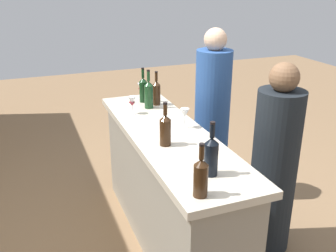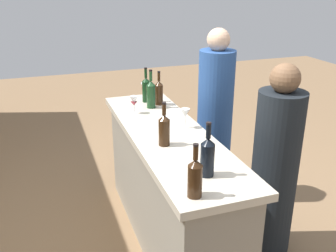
# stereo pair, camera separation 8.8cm
# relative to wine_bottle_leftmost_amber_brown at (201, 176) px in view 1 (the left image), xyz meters

# --- Properties ---
(ground_plane) EXTENTS (12.00, 12.00, 0.00)m
(ground_plane) POSITION_rel_wine_bottle_leftmost_amber_brown_xyz_m (0.86, -0.15, -1.06)
(ground_plane) COLOR #846647
(bar_counter) EXTENTS (1.96, 0.55, 0.95)m
(bar_counter) POSITION_rel_wine_bottle_leftmost_amber_brown_xyz_m (0.86, -0.15, -0.58)
(bar_counter) COLOR gray
(bar_counter) RESTS_ON ground
(wine_bottle_leftmost_amber_brown) EXTENTS (0.08, 0.08, 0.30)m
(wine_bottle_leftmost_amber_brown) POSITION_rel_wine_bottle_leftmost_amber_brown_xyz_m (0.00, 0.00, 0.00)
(wine_bottle_leftmost_amber_brown) COLOR #331E0F
(wine_bottle_leftmost_amber_brown) RESTS_ON bar_counter
(wine_bottle_second_left_near_black) EXTENTS (0.08, 0.08, 0.32)m
(wine_bottle_second_left_near_black) POSITION_rel_wine_bottle_leftmost_amber_brown_xyz_m (0.18, -0.15, 0.01)
(wine_bottle_second_left_near_black) COLOR black
(wine_bottle_second_left_near_black) RESTS_ON bar_counter
(wine_bottle_center_amber_brown) EXTENTS (0.08, 0.08, 0.30)m
(wine_bottle_center_amber_brown) POSITION_rel_wine_bottle_leftmost_amber_brown_xyz_m (0.66, -0.06, 0.00)
(wine_bottle_center_amber_brown) COLOR #331E0F
(wine_bottle_center_amber_brown) RESTS_ON bar_counter
(wine_bottle_second_right_olive_green) EXTENTS (0.07, 0.07, 0.33)m
(wine_bottle_second_right_olive_green) POSITION_rel_wine_bottle_leftmost_amber_brown_xyz_m (1.43, -0.20, 0.01)
(wine_bottle_second_right_olive_green) COLOR #193D1E
(wine_bottle_second_right_olive_green) RESTS_ON bar_counter
(wine_bottle_rightmost_amber_brown) EXTENTS (0.07, 0.07, 0.30)m
(wine_bottle_rightmost_amber_brown) POSITION_rel_wine_bottle_leftmost_amber_brown_xyz_m (1.49, -0.29, 0.00)
(wine_bottle_rightmost_amber_brown) COLOR #331E0F
(wine_bottle_rightmost_amber_brown) RESTS_ON bar_counter
(wine_bottle_far_right_dark_green) EXTENTS (0.07, 0.07, 0.31)m
(wine_bottle_far_right_dark_green) POSITION_rel_wine_bottle_leftmost_amber_brown_xyz_m (1.61, -0.21, 0.01)
(wine_bottle_far_right_dark_green) COLOR black
(wine_bottle_far_right_dark_green) RESTS_ON bar_counter
(wine_glass_near_left) EXTENTS (0.07, 0.07, 0.15)m
(wine_glass_near_left) POSITION_rel_wine_bottle_leftmost_amber_brown_xyz_m (0.90, -0.30, -0.00)
(wine_glass_near_left) COLOR white
(wine_glass_near_left) RESTS_ON bar_counter
(wine_glass_near_center) EXTENTS (0.07, 0.07, 0.14)m
(wine_glass_near_center) POSITION_rel_wine_bottle_leftmost_amber_brown_xyz_m (1.73, -0.22, -0.02)
(wine_glass_near_center) COLOR white
(wine_glass_near_center) RESTS_ON bar_counter
(wine_glass_near_right) EXTENTS (0.06, 0.06, 0.15)m
(wine_glass_near_right) POSITION_rel_wine_bottle_leftmost_amber_brown_xyz_m (1.34, -0.02, -0.01)
(wine_glass_near_right) COLOR white
(wine_glass_near_right) RESTS_ON bar_counter
(person_left_guest) EXTENTS (0.33, 0.33, 1.60)m
(person_left_guest) POSITION_rel_wine_bottle_leftmost_amber_brown_xyz_m (1.36, -0.78, -0.31)
(person_left_guest) COLOR #284C8C
(person_left_guest) RESTS_ON ground
(person_center_guest) EXTENTS (0.44, 0.44, 1.47)m
(person_center_guest) POSITION_rel_wine_bottle_leftmost_amber_brown_xyz_m (0.53, -0.87, -0.38)
(person_center_guest) COLOR black
(person_center_guest) RESTS_ON ground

